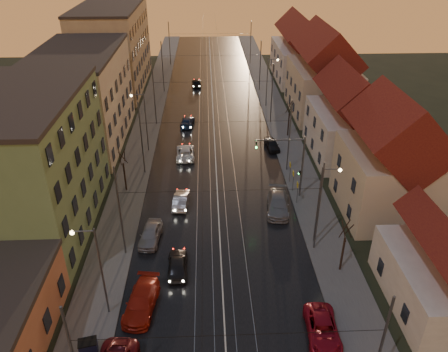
{
  "coord_description": "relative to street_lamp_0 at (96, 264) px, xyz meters",
  "views": [
    {
      "loc": [
        -0.97,
        -22.27,
        25.71
      ],
      "look_at": [
        0.68,
        17.58,
        3.03
      ],
      "focal_mm": 35.0,
      "sensor_mm": 36.0,
      "label": 1
    }
  ],
  "objects": [
    {
      "name": "sidewalk_right",
      "position": [
        19.1,
        38.0,
        -4.81
      ],
      "size": [
        4.0,
        120.0,
        0.15
      ],
      "primitive_type": "cube",
      "color": "#4C4C4C",
      "rests_on": "ground"
    },
    {
      "name": "parked_left_3",
      "position": [
        2.59,
        8.87,
        -4.14
      ],
      "size": [
        2.23,
        4.55,
        1.49
      ],
      "primitive_type": "imported",
      "rotation": [
        0.0,
        0.0,
        -0.11
      ],
      "color": "#949499",
      "rests_on": "ground"
    },
    {
      "name": "bare_tree_1",
      "position": [
        19.31,
        4.0,
        -2.4
      ],
      "size": [
        1.09,
        1.09,
        5.11
      ],
      "color": "black",
      "rests_on": "ground"
    },
    {
      "name": "bare_tree_2",
      "position": [
        19.51,
        32.0,
        -2.4
      ],
      "size": [
        1.09,
        1.09,
        5.11
      ],
      "color": "black",
      "rests_on": "ground"
    },
    {
      "name": "tram_rail_1",
      "position": [
        8.33,
        38.0,
        -4.83
      ],
      "size": [
        0.06,
        120.0,
        0.03
      ],
      "primitive_type": "cube",
      "color": "gray",
      "rests_on": "road"
    },
    {
      "name": "catenary_pole_l_2",
      "position": [
        0.5,
        22.0,
        -0.39
      ],
      "size": [
        0.16,
        0.16,
        9.0
      ],
      "primitive_type": "cylinder",
      "color": "#595B60",
      "rests_on": "ground"
    },
    {
      "name": "dumpster",
      "position": [
        -0.32,
        -3.76,
        -4.19
      ],
      "size": [
        1.35,
        1.04,
        1.1
      ],
      "primitive_type": "cube",
      "rotation": [
        0.0,
        0.0,
        0.22
      ],
      "color": "black",
      "rests_on": "sidewalk_left"
    },
    {
      "name": "parked_left_2",
      "position": [
        2.79,
        0.34,
        -4.13
      ],
      "size": [
        2.8,
        5.42,
        1.5
      ],
      "primitive_type": "imported",
      "rotation": [
        0.0,
        0.0,
        -0.14
      ],
      "color": "#A71E10",
      "rests_on": "ground"
    },
    {
      "name": "catenary_pole_l_5",
      "position": [
        0.5,
        70.0,
        -0.39
      ],
      "size": [
        0.16,
        0.16,
        9.0
      ],
      "primitive_type": "cylinder",
      "color": "#595B60",
      "rests_on": "ground"
    },
    {
      "name": "catenary_pole_r_4",
      "position": [
        17.7,
        52.0,
        -0.39
      ],
      "size": [
        0.16,
        0.16,
        9.0
      ],
      "primitive_type": "cylinder",
      "color": "#595B60",
      "rests_on": "ground"
    },
    {
      "name": "driving_car_3",
      "position": [
        5.17,
        36.36,
        -4.25
      ],
      "size": [
        2.26,
        4.56,
        1.27
      ],
      "primitive_type": "imported",
      "rotation": [
        0.0,
        0.0,
        3.03
      ],
      "color": "#172746",
      "rests_on": "ground"
    },
    {
      "name": "catenary_pole_r_5",
      "position": [
        17.7,
        70.0,
        -0.39
      ],
      "size": [
        0.16,
        0.16,
        9.0
      ],
      "primitive_type": "cylinder",
      "color": "#595B60",
      "rests_on": "ground"
    },
    {
      "name": "catenary_pole_l_1",
      "position": [
        0.5,
        7.0,
        -0.39
      ],
      "size": [
        0.16,
        0.16,
        9.0
      ],
      "primitive_type": "cylinder",
      "color": "#595B60",
      "rests_on": "ground"
    },
    {
      "name": "traffic_light_mast",
      "position": [
        17.1,
        16.0,
        -0.29
      ],
      "size": [
        5.3,
        0.32,
        7.2
      ],
      "color": "#595B60",
      "rests_on": "ground"
    },
    {
      "name": "bare_tree_0",
      "position": [
        -1.09,
        18.0,
        -2.4
      ],
      "size": [
        1.09,
        1.09,
        5.11
      ],
      "color": "black",
      "rests_on": "ground"
    },
    {
      "name": "house_right_0",
      "position": [
        26.1,
        0.0,
        -1.96
      ],
      "size": [
        8.16,
        10.2,
        5.8
      ],
      "color": "beige",
      "rests_on": "ground"
    },
    {
      "name": "catenary_pole_l_3",
      "position": [
        0.5,
        37.0,
        -0.39
      ],
      "size": [
        0.16,
        0.16,
        9.0
      ],
      "primitive_type": "cylinder",
      "color": "#595B60",
      "rests_on": "ground"
    },
    {
      "name": "apartment_left_1",
      "position": [
        -8.4,
        12.0,
        1.61
      ],
      "size": [
        10.0,
        18.0,
        13.0
      ],
      "primitive_type": "cube",
      "color": "#5D7E50",
      "rests_on": "ground"
    },
    {
      "name": "sidewalk_left",
      "position": [
        -0.9,
        38.0,
        -4.81
      ],
      "size": [
        4.0,
        120.0,
        0.15
      ],
      "primitive_type": "cube",
      "color": "#4C4C4C",
      "rests_on": "ground"
    },
    {
      "name": "driving_car_4",
      "position": [
        6.29,
        55.0,
        -4.19
      ],
      "size": [
        1.8,
        4.15,
        1.39
      ],
      "primitive_type": "imported",
      "rotation": [
        0.0,
        0.0,
        3.18
      ],
      "color": "black",
      "rests_on": "ground"
    },
    {
      "name": "catenary_pole_r_3",
      "position": [
        17.7,
        37.0,
        -0.39
      ],
      "size": [
        0.16,
        0.16,
        9.0
      ],
      "primitive_type": "cylinder",
      "color": "#595B60",
      "rests_on": "ground"
    },
    {
      "name": "parked_right_1",
      "position": [
        15.3,
        13.47,
        -4.09
      ],
      "size": [
        2.87,
        5.69,
        1.58
      ],
      "primitive_type": "imported",
      "rotation": [
        0.0,
        0.0,
        -0.12
      ],
      "color": "gray",
      "rests_on": "ground"
    },
    {
      "name": "parked_right_2",
      "position": [
        16.69,
        28.0,
        -4.23
      ],
      "size": [
        1.99,
        3.99,
        1.31
      ],
      "primitive_type": "imported",
      "rotation": [
        0.0,
        0.0,
        0.12
      ],
      "color": "black",
      "rests_on": "ground"
    },
    {
      "name": "street_lamp_1",
      "position": [
        18.21,
        8.0,
        0.0
      ],
      "size": [
        1.75,
        0.32,
        8.0
      ],
      "color": "#595B60",
      "rests_on": "ground"
    },
    {
      "name": "catenary_pole_r_1",
      "position": [
        17.7,
        7.0,
        -0.39
      ],
      "size": [
        0.16,
        0.16,
        9.0
      ],
      "primitive_type": "cylinder",
      "color": "#595B60",
      "rests_on": "ground"
    },
    {
      "name": "street_lamp_2",
      "position": [
        0.0,
        28.0,
        0.0
      ],
      "size": [
        1.75,
        0.32,
        8.0
      ],
      "color": "#595B60",
      "rests_on": "ground"
    },
    {
      "name": "house_right_3",
      "position": [
        26.1,
        41.0,
        0.92
      ],
      "size": [
        9.18,
        14.28,
        11.5
      ],
      "color": "#C3B596",
      "rests_on": "ground"
    },
    {
      "name": "street_lamp_3",
      "position": [
        18.21,
        44.0,
        0.0
      ],
      "size": [
        1.75,
        0.32,
        8.0
      ],
      "color": "#595B60",
      "rests_on": "ground"
    },
    {
      "name": "house_right_4",
      "position": [
        26.1,
        59.0,
        0.16
      ],
      "size": [
        9.18,
        16.32,
        10.0
      ],
      "color": "beige",
      "rests_on": "ground"
    },
    {
      "name": "catenary_pole_r_2",
      "position": [
        17.7,
        22.0,
        -0.39
      ],
      "size": [
        0.16,
        0.16,
        9.0
      ],
      "primitive_type": "cylinder",
      "color": "#595B60",
      "rests_on": "ground"
    },
    {
      "name": "road",
      "position": [
        9.1,
        38.0,
        -4.87
      ],
      "size": [
        16.0,
        120.0,
        0.04
      ],
      "primitive_type": "cube",
      "color": "black",
      "rests_on": "ground"
    },
    {
      "name": "ground",
      "position": [
        9.1,
        -2.0,
        -4.89
      ],
      "size": [
        160.0,
        160.0,
        0.0
      ],
      "primitive_type": "plane",
      "color": "black",
      "rests_on": "ground"
    },
    {
      "name": "tram_rail_0",
      "position": [
        6.9,
        38.0,
        -4.83
      ],
      "size": [
        0.06,
        120.0,
        0.03
      ],
      "primitive_type": "cube",
      "color": "gray",
      "rests_on": "road"
    },
    {
      "name": "tram_rail_2",
      "position": [
        9.87,
        38.0,
        -4.83
      ],
      "size": [
        0.06,
        120.0,
        0.03
      ],
      "primitive_type": "cube",
      "color": "gray",
      "rests_on": "road"
    },
    {
      "name": "tram_rail_3",
      "position": [
        11.3,
        38.0,
        -4.83
      ],
      "size": [
        0.06,
        120.0,
        0.03
      ],
      "primitive_type": "cube",
      "color": "gray",
      "rests_on": "road"
    },
    {
      "name": "driving_car_2",
      "position": [
        5.23,
        26.05,
        -4.2
      ],
      "size": [
        2.4,
        4.97,
        1.36
      ],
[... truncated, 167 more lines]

